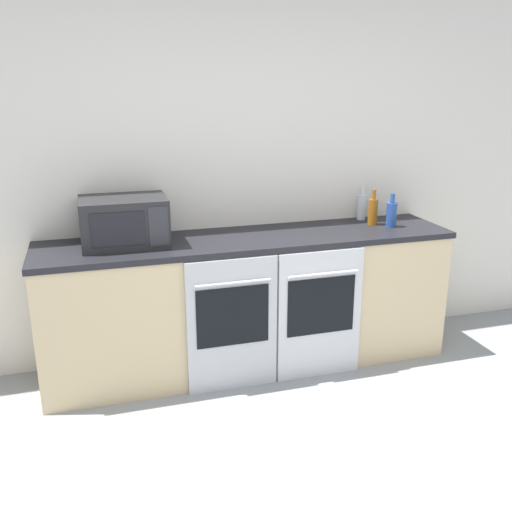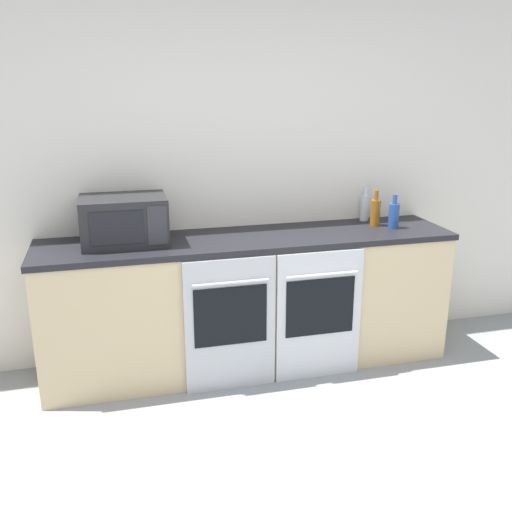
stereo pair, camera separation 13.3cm
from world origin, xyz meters
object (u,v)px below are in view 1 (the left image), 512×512
at_px(oven_right, 320,314).
at_px(bottle_amber, 373,211).
at_px(oven_left, 232,325).
at_px(microwave, 124,221).
at_px(bottle_clear, 362,206).
at_px(bottle_blue, 392,214).

bearing_deg(oven_right, bottle_amber, 34.61).
bearing_deg(oven_left, microwave, 149.25).
distance_m(bottle_amber, bottle_clear, 0.17).
relative_size(oven_right, bottle_amber, 3.45).
xyz_separation_m(bottle_blue, bottle_clear, (-0.10, 0.26, 0.01)).
distance_m(oven_right, microwave, 1.42).
xyz_separation_m(oven_left, microwave, (-0.61, 0.36, 0.64)).
xyz_separation_m(oven_right, bottle_amber, (0.55, 0.38, 0.59)).
distance_m(oven_left, bottle_blue, 1.41).
relative_size(oven_right, bottle_clear, 3.48).
xyz_separation_m(microwave, bottle_blue, (1.86, -0.08, -0.06)).
xyz_separation_m(bottle_blue, bottle_amber, (-0.10, 0.10, 0.01)).
relative_size(oven_left, oven_right, 1.00).
relative_size(bottle_blue, bottle_clear, 0.94).
xyz_separation_m(microwave, bottle_clear, (1.76, 0.19, -0.05)).
bearing_deg(bottle_amber, bottle_clear, 92.33).
distance_m(oven_right, bottle_clear, 0.97).
relative_size(microwave, bottle_amber, 2.08).
relative_size(oven_left, bottle_clear, 3.48).
distance_m(oven_left, bottle_clear, 1.40).
relative_size(oven_right, microwave, 1.66).
bearing_deg(microwave, oven_right, -16.64).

